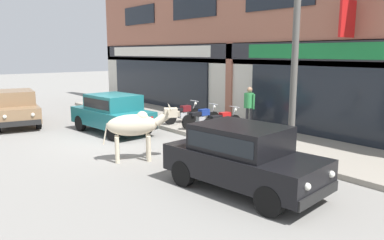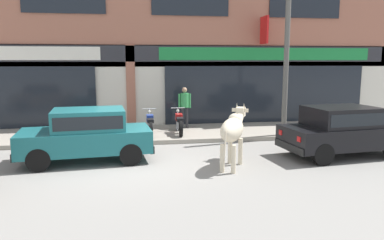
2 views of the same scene
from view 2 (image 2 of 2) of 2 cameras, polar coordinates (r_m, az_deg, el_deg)
The scene contains 11 objects.
ground_plane at distance 10.37m, azimuth -9.10°, elevation -6.57°, with size 90.00×90.00×0.00m, color gray.
sidewalk at distance 14.05m, azimuth -9.14°, elevation -2.16°, with size 19.00×3.18×0.14m, color gray.
shop_building at distance 15.68m, azimuth -9.51°, elevation 13.39°, with size 23.00×1.40×8.43m.
cow at distance 9.74m, azimuth 6.26°, elevation -1.47°, with size 1.24×1.96×1.61m.
car_1 at distance 10.69m, azimuth -15.70°, elevation -1.85°, with size 3.72×1.92×1.46m.
car_2 at distance 11.71m, azimuth 21.93°, elevation -1.24°, with size 3.74×1.99×1.46m.
motorcycle_0 at distance 13.48m, azimuth -11.56°, elevation -0.72°, with size 0.52×1.81×0.88m.
motorcycle_1 at distance 13.45m, azimuth -6.40°, elevation -0.61°, with size 0.52×1.81×0.88m.
motorcycle_2 at distance 13.63m, azimuth -1.96°, elevation -0.43°, with size 0.52×1.81×0.88m.
pedestrian at distance 14.63m, azimuth -1.14°, elevation 2.59°, with size 0.50×0.32×1.60m.
utility_pole at distance 13.59m, azimuth 14.22°, elevation 10.21°, with size 0.18×0.18×5.94m, color #595651.
Camera 2 is at (0.05, -10.00, 2.77)m, focal length 35.00 mm.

